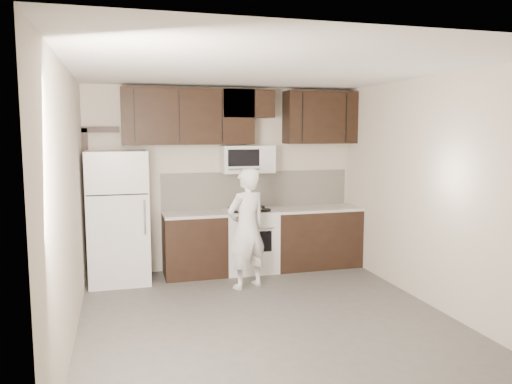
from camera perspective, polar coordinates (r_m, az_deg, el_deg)
name	(u,v)px	position (r m, az deg, el deg)	size (l,w,h in m)	color
floor	(268,320)	(5.65, 1.36, -14.42)	(4.50, 4.50, 0.00)	#504D4B
back_wall	(225,179)	(7.47, -3.61, 1.53)	(4.00, 4.00, 0.00)	beige
ceiling	(269,69)	(5.30, 1.45, 13.91)	(4.50, 4.50, 0.00)	white
counter_run	(269,239)	(7.47, 1.49, -5.42)	(2.95, 0.64, 0.91)	black
stove	(249,240)	(7.38, -0.76, -5.53)	(0.76, 0.66, 0.94)	silver
backsplash	(257,189)	(7.60, 0.11, 0.34)	(2.90, 0.02, 0.54)	silver
upper_cabinets	(241,116)	(7.32, -1.77, 8.73)	(3.48, 0.35, 0.78)	black
microwave	(247,159)	(7.33, -1.02, 3.78)	(0.76, 0.42, 0.40)	silver
refrigerator	(118,217)	(7.02, -15.45, -2.78)	(0.80, 0.76, 1.80)	silver
door_trim	(90,190)	(7.30, -18.45, 0.24)	(0.50, 0.08, 2.12)	black
saucepan	(240,208)	(7.10, -1.85, -1.85)	(0.26, 0.15, 0.15)	silver
baking_tray	(252,210)	(7.20, -0.46, -2.11)	(0.43, 0.32, 0.02)	black
pizza	(252,209)	(7.19, -0.46, -1.95)	(0.29, 0.29, 0.02)	tan
person	(247,228)	(6.53, -1.07, -4.17)	(0.58, 0.38, 1.59)	white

